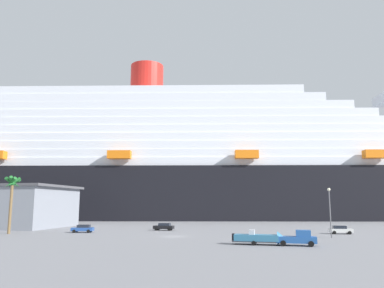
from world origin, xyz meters
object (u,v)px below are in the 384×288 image
palm_tree (12,188)px  street_lamp (330,206)px  cruise_ship (235,169)px  small_boat_on_trailer (262,238)px  parked_car_white_van (341,230)px  parked_car_black_coupe (164,227)px  pickup_truck (298,238)px  parked_car_blue_suv (83,228)px  parked_car_silver_sedan (27,226)px

palm_tree → street_lamp: 61.52m
cruise_ship → street_lamp: 82.24m
small_boat_on_trailer → parked_car_white_van: small_boat_on_trailer is taller
cruise_ship → parked_car_white_van: 75.25m
parked_car_black_coupe → cruise_ship: bearing=73.9°
pickup_truck → street_lamp: street_lamp is taller
palm_tree → parked_car_black_coupe: palm_tree is taller
street_lamp → parked_car_black_coupe: street_lamp is taller
pickup_truck → street_lamp: size_ratio=0.68×
cruise_ship → small_boat_on_trailer: (0.53, -92.09, -18.46)m
small_boat_on_trailer → cruise_ship: bearing=90.3°
pickup_truck → parked_car_blue_suv: (-39.58, 21.82, -0.21)m
parked_car_white_van → cruise_ship: bearing=104.4°
street_lamp → parked_car_blue_suv: street_lamp is taller
pickup_truck → parked_car_blue_suv: pickup_truck is taller
parked_car_silver_sedan → street_lamp: bearing=-13.4°
palm_tree → cruise_ship: bearing=57.9°
street_lamp → parked_car_blue_suv: bearing=169.6°
cruise_ship → parked_car_white_van: bearing=-75.6°
street_lamp → parked_car_silver_sedan: (-63.33, 15.06, -4.75)m
small_boat_on_trailer → street_lamp: size_ratio=1.02×
parked_car_blue_suv → palm_tree: bearing=-161.6°
small_boat_on_trailer → parked_car_silver_sedan: size_ratio=2.00×
parked_car_black_coupe → parked_car_silver_sedan: bearing=-177.4°
cruise_ship → parked_car_white_van: cruise_ship is taller
small_boat_on_trailer → street_lamp: bearing=42.6°
cruise_ship → parked_car_black_coupe: cruise_ship is taller
parked_car_white_van → parked_car_blue_suv: size_ratio=0.98×
palm_tree → parked_car_blue_suv: bearing=18.4°
parked_car_black_coupe → parked_car_silver_sedan: 31.31m
street_lamp → small_boat_on_trailer: bearing=-137.4°
parked_car_silver_sedan → parked_car_white_van: 67.94m
pickup_truck → parked_car_black_coupe: pickup_truck is taller
parked_car_blue_suv → parked_car_white_van: bearing=0.5°
street_lamp → parked_car_black_coupe: 36.36m
palm_tree → parked_car_black_coupe: (29.22, 12.19, -8.24)m
parked_car_blue_suv → street_lamp: bearing=-10.4°
palm_tree → parked_car_black_coupe: size_ratio=2.42×
palm_tree → parked_car_black_coupe: 32.72m
small_boat_on_trailer → parked_car_black_coupe: bearing=123.2°
parked_car_black_coupe → street_lamp: bearing=-27.2°
parked_car_silver_sedan → small_boat_on_trailer: bearing=-28.6°
palm_tree → parked_car_silver_sedan: (-2.05, 10.75, -8.24)m
pickup_truck → parked_car_silver_sedan: bearing=153.0°
small_boat_on_trailer → parked_car_white_van: (17.63, 21.46, -0.12)m
small_boat_on_trailer → parked_car_black_coupe: size_ratio=1.87×
palm_tree → parked_car_black_coupe: bearing=22.6°
cruise_ship → parked_car_silver_sedan: size_ratio=68.22×
street_lamp → parked_car_black_coupe: bearing=152.8°
cruise_ship → small_boat_on_trailer: size_ratio=34.04×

